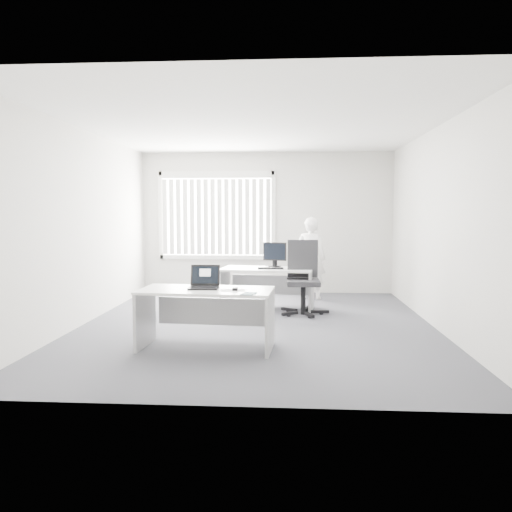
# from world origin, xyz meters

# --- Properties ---
(ground) EXTENTS (6.00, 6.00, 0.00)m
(ground) POSITION_xyz_m (0.00, 0.00, 0.00)
(ground) COLOR #47474E
(ground) RESTS_ON ground
(wall_back) EXTENTS (5.00, 0.02, 2.80)m
(wall_back) POSITION_xyz_m (0.00, 3.00, 1.40)
(wall_back) COLOR beige
(wall_back) RESTS_ON ground
(wall_front) EXTENTS (5.00, 0.02, 2.80)m
(wall_front) POSITION_xyz_m (0.00, -3.00, 1.40)
(wall_front) COLOR beige
(wall_front) RESTS_ON ground
(wall_left) EXTENTS (0.02, 6.00, 2.80)m
(wall_left) POSITION_xyz_m (-2.50, 0.00, 1.40)
(wall_left) COLOR beige
(wall_left) RESTS_ON ground
(wall_right) EXTENTS (0.02, 6.00, 2.80)m
(wall_right) POSITION_xyz_m (2.50, 0.00, 1.40)
(wall_right) COLOR beige
(wall_right) RESTS_ON ground
(ceiling) EXTENTS (5.00, 6.00, 0.02)m
(ceiling) POSITION_xyz_m (0.00, 0.00, 2.80)
(ceiling) COLOR silver
(ceiling) RESTS_ON wall_back
(window) EXTENTS (2.32, 0.06, 1.76)m
(window) POSITION_xyz_m (-1.00, 2.96, 1.55)
(window) COLOR silver
(window) RESTS_ON wall_back
(blinds) EXTENTS (2.20, 0.10, 1.50)m
(blinds) POSITION_xyz_m (-1.00, 2.90, 1.52)
(blinds) COLOR silver
(blinds) RESTS_ON wall_back
(desk_near) EXTENTS (1.61, 0.84, 0.71)m
(desk_near) POSITION_xyz_m (-0.52, -1.24, 0.51)
(desk_near) COLOR silver
(desk_near) RESTS_ON ground
(desk_far) EXTENTS (1.59, 0.90, 0.69)m
(desk_far) POSITION_xyz_m (0.10, 1.23, 0.50)
(desk_far) COLOR silver
(desk_far) RESTS_ON ground
(office_chair) EXTENTS (0.69, 0.69, 1.17)m
(office_chair) POSITION_xyz_m (0.68, 0.88, 0.36)
(office_chair) COLOR black
(office_chair) RESTS_ON ground
(person) EXTENTS (0.63, 0.48, 1.53)m
(person) POSITION_xyz_m (0.86, 2.27, 0.76)
(person) COLOR white
(person) RESTS_ON ground
(laptop) EXTENTS (0.36, 0.32, 0.27)m
(laptop) POSITION_xyz_m (-0.55, -1.22, 0.85)
(laptop) COLOR black
(laptop) RESTS_ON desk_near
(paper_sheet) EXTENTS (0.31, 0.24, 0.00)m
(paper_sheet) POSITION_xyz_m (-0.19, -1.32, 0.71)
(paper_sheet) COLOR white
(paper_sheet) RESTS_ON desk_near
(mouse) EXTENTS (0.06, 0.10, 0.04)m
(mouse) POSITION_xyz_m (-0.17, -1.31, 0.73)
(mouse) COLOR #A8A8AA
(mouse) RESTS_ON paper_sheet
(booklet) EXTENTS (0.18, 0.22, 0.01)m
(booklet) POSITION_xyz_m (0.01, -1.57, 0.71)
(booklet) COLOR white
(booklet) RESTS_ON desk_near
(keyboard) EXTENTS (0.43, 0.16, 0.02)m
(keyboard) POSITION_xyz_m (0.15, 1.12, 0.70)
(keyboard) COLOR black
(keyboard) RESTS_ON desk_far
(monitor) EXTENTS (0.43, 0.25, 0.42)m
(monitor) POSITION_xyz_m (0.21, 1.48, 0.89)
(monitor) COLOR black
(monitor) RESTS_ON desk_far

